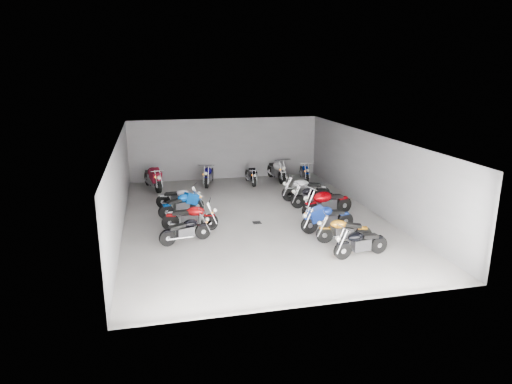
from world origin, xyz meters
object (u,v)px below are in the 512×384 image
motorcycle_left_c (186,230)px  motorcycle_right_f (305,189)px  drain_grate (257,223)px  motorcycle_back_c (209,175)px  motorcycle_left_d (191,218)px  motorcycle_back_d (251,175)px  motorcycle_back_e (277,170)px  motorcycle_back_f (304,172)px  motorcycle_right_e (313,197)px  motorcycle_back_a (153,178)px  motorcycle_left_f (179,198)px  motorcycle_left_e (182,204)px  motorcycle_right_a (360,243)px  motorcycle_right_d (327,203)px  motorcycle_right_c (327,218)px  motorcycle_right_b (343,230)px

motorcycle_left_c → motorcycle_right_f: (5.60, 3.88, 0.08)m
drain_grate → motorcycle_back_c: motorcycle_back_c is taller
motorcycle_left_d → motorcycle_right_f: bearing=128.6°
motorcycle_left_c → motorcycle_back_d: (3.87, 7.38, 0.00)m
motorcycle_back_e → motorcycle_back_f: (1.47, -0.23, -0.10)m
motorcycle_right_e → motorcycle_back_e: motorcycle_back_e is taller
motorcycle_back_a → motorcycle_left_d: bearing=85.2°
motorcycle_left_d → motorcycle_left_c: bearing=-1.4°
drain_grate → motorcycle_left_f: motorcycle_left_f is taller
motorcycle_left_e → motorcycle_back_a: bearing=171.6°
motorcycle_right_f → motorcycle_right_e: bearing=-174.2°
motorcycle_right_a → motorcycle_right_d: (0.45, 4.04, 0.09)m
motorcycle_right_c → motorcycle_back_c: bearing=16.4°
motorcycle_left_d → motorcycle_back_f: bearing=145.8°
motorcycle_left_d → motorcycle_left_f: (-0.24, 2.72, -0.02)m
drain_grate → motorcycle_right_b: (2.39, -2.69, 0.45)m
motorcycle_right_e → motorcycle_right_c: bearing=173.8°
motorcycle_right_b → motorcycle_back_c: size_ratio=0.89×
motorcycle_right_b → motorcycle_left_f: bearing=58.8°
motorcycle_right_c → motorcycle_left_d: bearing=69.1°
drain_grate → motorcycle_back_c: bearing=99.7°
drain_grate → motorcycle_right_b: bearing=-48.3°
motorcycle_right_d → motorcycle_back_c: (-3.97, 6.08, -0.04)m
motorcycle_left_f → motorcycle_back_a: (-1.04, 3.55, 0.10)m
motorcycle_back_e → motorcycle_left_c: bearing=49.4°
motorcycle_right_e → motorcycle_back_e: (-0.24, 4.94, 0.08)m
motorcycle_left_e → motorcycle_back_e: bearing=110.4°
motorcycle_right_d → motorcycle_back_e: same height
motorcycle_left_e → motorcycle_right_d: motorcycle_right_d is taller
drain_grate → motorcycle_right_b: motorcycle_right_b is taller
motorcycle_right_a → motorcycle_back_d: (-1.40, 9.82, -0.02)m
motorcycle_right_d → motorcycle_back_a: (-6.74, 5.81, 0.02)m
motorcycle_left_d → motorcycle_back_c: 6.70m
motorcycle_left_d → motorcycle_right_b: 5.50m
motorcycle_left_d → motorcycle_back_f: motorcycle_left_d is taller
motorcycle_right_a → motorcycle_back_d: 9.91m
motorcycle_back_c → motorcycle_back_f: 5.06m
motorcycle_right_d → motorcycle_right_f: bearing=-10.7°
motorcycle_right_f → motorcycle_back_d: size_ratio=1.17×
motorcycle_left_c → motorcycle_left_f: size_ratio=0.96×
motorcycle_back_e → motorcycle_back_f: 1.49m
motorcycle_right_f → motorcycle_back_d: bearing=32.7°
motorcycle_left_d → motorcycle_right_d: (5.46, 0.45, 0.06)m
motorcycle_back_c → motorcycle_left_c: bearing=92.8°
motorcycle_left_e → motorcycle_back_a: size_ratio=0.80×
motorcycle_left_e → motorcycle_back_d: bearing=117.4°
motorcycle_left_f → motorcycle_right_f: motorcycle_right_f is taller
drain_grate → motorcycle_right_c: bearing=-33.3°
motorcycle_back_e → motorcycle_back_f: size_ratio=1.22×
motorcycle_right_b → motorcycle_right_e: bearing=8.2°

